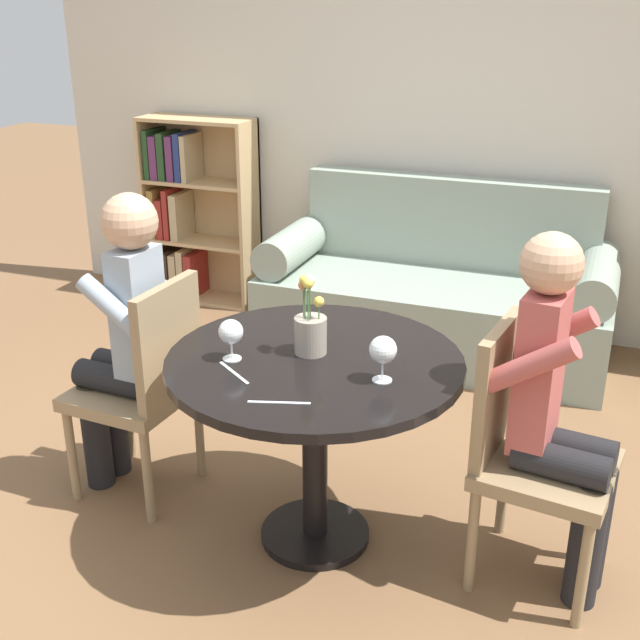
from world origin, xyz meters
The scene contains 14 objects.
ground_plane centered at (0.00, 0.00, 0.00)m, with size 16.00×16.00×0.00m, color brown.
back_wall centered at (0.00, 2.27, 1.35)m, with size 5.20×0.05×2.70m.
round_table centered at (0.00, 0.00, 0.60)m, with size 1.01×1.01×0.73m.
couch centered at (0.00, 1.85, 0.31)m, with size 1.88×0.80×0.92m.
bookshelf_left centered at (-1.68, 2.11, 0.57)m, with size 0.71×0.28×1.17m.
chair_left centered at (-0.71, 0.05, 0.49)m, with size 0.44×0.44×0.90m.
chair_right centered at (0.71, 0.09, 0.49)m, with size 0.47×0.47×0.90m.
person_left centered at (-0.80, 0.06, 0.66)m, with size 0.43×0.36×1.22m.
person_right centered at (0.80, 0.07, 0.64)m, with size 0.44×0.37×1.22m.
wine_glass_left centered at (-0.26, -0.11, 0.82)m, with size 0.08×0.08×0.14m.
wine_glass_right centered at (0.26, -0.08, 0.83)m, with size 0.09×0.09×0.15m.
flower_vase centered at (-0.03, 0.04, 0.82)m, with size 0.11×0.11×0.28m.
knife_left_setting centered at (-0.20, -0.20, 0.73)m, with size 0.16×0.12×0.00m.
fork_left_setting centered at (0.02, -0.34, 0.73)m, with size 0.18×0.07×0.00m.
Camera 1 is at (0.90, -2.28, 1.87)m, focal length 45.00 mm.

